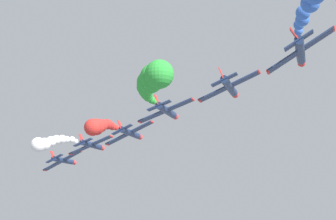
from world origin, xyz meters
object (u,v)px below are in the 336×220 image
Objects in this scene: airplane_lead at (63,160)px; airplane_trailing at (300,51)px; airplane_right_outer at (229,87)px; airplane_left_outer at (167,111)px; airplane_left_inner at (92,145)px; airplane_right_inner at (130,133)px.

airplane_lead is 67.38m from airplane_trailing.
airplane_right_outer is at bearing -38.19° from airplane_lead.
airplane_right_outer is (11.10, -6.65, 1.74)m from airplane_left_outer.
airplane_lead is at bearing 141.05° from airplane_trailing.
airplane_lead is 1.00× the size of airplane_right_outer.
airplane_right_outer reaches higher than airplane_lead.
airplane_left_inner reaches higher than airplane_lead.
airplane_left_outer is (20.55, -18.00, 2.75)m from airplane_left_inner.
airplane_lead is 13.31m from airplane_left_inner.
airplane_right_inner reaches higher than airplane_left_inner.
airplane_left_outer is 1.00× the size of airplane_trailing.
airplane_right_inner is 40.54m from airplane_trailing.
airplane_right_outer reaches higher than airplane_left_outer.
airplane_lead is 1.00× the size of airplane_left_inner.
airplane_right_inner is at bearing 141.19° from airplane_right_outer.
airplane_right_inner is (10.93, -7.99, 0.91)m from airplane_left_inner.
airplane_right_outer is at bearing 138.06° from airplane_trailing.
airplane_lead is 1.00× the size of airplane_right_inner.
airplane_left_outer is at bearing -40.51° from airplane_lead.
airplane_left_inner is 13.57m from airplane_right_inner.
airplane_right_inner is 1.00× the size of airplane_right_outer.
airplane_trailing reaches higher than airplane_left_inner.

